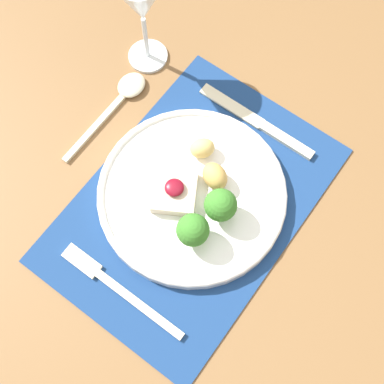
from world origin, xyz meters
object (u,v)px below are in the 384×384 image
object	(u,v)px
spoon	(123,95)
fork	(114,285)
knife	(264,126)
dinner_plate	(193,195)
wine_glass_near	(141,3)

from	to	relation	value
spoon	fork	bearing A→B (deg)	-140.95
fork	knife	bearing A→B (deg)	-5.48
dinner_plate	wine_glass_near	bearing A→B (deg)	52.78
dinner_plate	fork	bearing A→B (deg)	175.89
knife	spoon	world-z (taller)	spoon
spoon	wine_glass_near	world-z (taller)	wine_glass_near
wine_glass_near	fork	bearing A→B (deg)	-149.13
knife	spoon	size ratio (longest dim) A/B	1.09
dinner_plate	wine_glass_near	distance (m)	0.30
dinner_plate	spoon	xyz separation A→B (m)	(0.08, 0.20, -0.01)
dinner_plate	knife	size ratio (longest dim) A/B	1.35
dinner_plate	fork	distance (m)	0.18
knife	spoon	bearing A→B (deg)	110.89
knife	wine_glass_near	bearing A→B (deg)	89.46
dinner_plate	spoon	size ratio (longest dim) A/B	1.47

